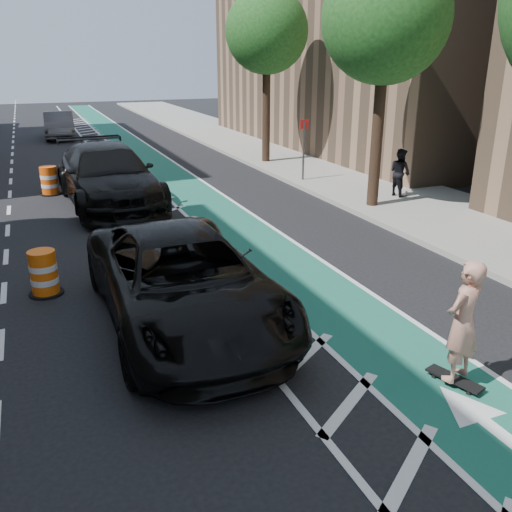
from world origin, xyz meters
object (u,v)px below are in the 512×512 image
skateboarder (463,322)px  suv_far (108,176)px  barrel_a (44,274)px  suv_near (183,280)px

skateboarder → suv_far: (-3.24, 13.05, -0.08)m
barrel_a → skateboarder: bearing=-46.9°
skateboarder → suv_near: skateboarder is taller
suv_near → suv_far: (0.00, 9.47, 0.13)m
skateboarder → suv_far: skateboarder is taller
skateboarder → barrel_a: bearing=-64.3°
skateboarder → suv_near: size_ratio=0.31×
suv_near → suv_far: suv_far is taller
skateboarder → suv_near: (-3.24, 3.58, -0.21)m
skateboarder → barrel_a: skateboarder is taller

